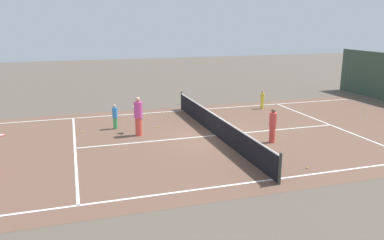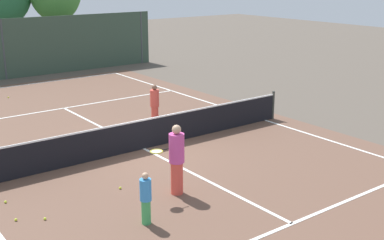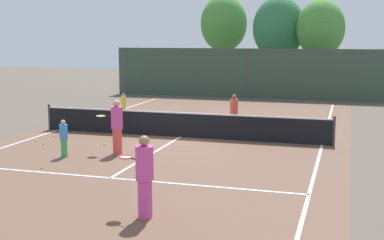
# 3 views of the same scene
# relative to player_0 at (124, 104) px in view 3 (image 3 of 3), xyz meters

# --- Properties ---
(ground_plane) EXTENTS (80.00, 80.00, 0.00)m
(ground_plane) POSITION_rel_player_0_xyz_m (4.58, -4.81, -0.57)
(ground_plane) COLOR brown
(court_surface) EXTENTS (13.00, 25.00, 0.01)m
(court_surface) POSITION_rel_player_0_xyz_m (4.58, -4.81, -0.57)
(court_surface) COLOR brown
(court_surface) RESTS_ON ground_plane
(tennis_net) EXTENTS (11.90, 0.10, 1.10)m
(tennis_net) POSITION_rel_player_0_xyz_m (4.58, -4.81, -0.06)
(tennis_net) COLOR #333833
(tennis_net) RESTS_ON ground_plane
(perimeter_fence) EXTENTS (18.00, 0.12, 3.20)m
(perimeter_fence) POSITION_rel_player_0_xyz_m (4.58, 9.19, 1.03)
(perimeter_fence) COLOR #384C3D
(perimeter_fence) RESTS_ON ground_plane
(tree_0) EXTENTS (3.20, 2.89, 6.42)m
(tree_0) POSITION_rel_player_0_xyz_m (8.94, 12.30, 3.90)
(tree_0) COLOR brown
(tree_0) RESTS_ON ground_plane
(tree_1) EXTENTS (3.54, 3.07, 7.06)m
(tree_1) POSITION_rel_player_0_xyz_m (1.60, 15.17, 4.33)
(tree_1) COLOR brown
(tree_1) RESTS_ON ground_plane
(tree_2) EXTENTS (3.65, 2.95, 6.75)m
(tree_2) POSITION_rel_player_0_xyz_m (6.00, 13.34, 3.96)
(tree_2) COLOR brown
(tree_2) RESTS_ON ground_plane
(player_0) EXTENTS (0.24, 0.24, 1.12)m
(player_0) POSITION_rel_player_0_xyz_m (0.00, 0.00, 0.00)
(player_0) COLOR yellow
(player_0) RESTS_ON ground_plane
(player_1) EXTENTS (0.27, 0.27, 1.25)m
(player_1) POSITION_rel_player_0_xyz_m (1.94, -9.19, 0.06)
(player_1) COLOR #3FA559
(player_1) RESTS_ON ground_plane
(player_2) EXTENTS (0.33, 0.33, 1.55)m
(player_2) POSITION_rel_player_0_xyz_m (6.32, -2.79, 0.22)
(player_2) COLOR #E54C3F
(player_2) RESTS_ON ground_plane
(player_3) EXTENTS (0.96, 0.40, 1.85)m
(player_3) POSITION_rel_player_0_xyz_m (3.44, -8.27, 0.38)
(player_3) COLOR #E54C3F
(player_3) RESTS_ON ground_plane
(player_4) EXTENTS (0.96, 0.66, 1.85)m
(player_4) POSITION_rel_player_0_xyz_m (6.73, -13.95, 0.38)
(player_4) COLOR #D14799
(player_4) RESTS_ON ground_plane
(tennis_ball_0) EXTENTS (0.07, 0.07, 0.07)m
(tennis_ball_0) POSITION_rel_player_0_xyz_m (2.40, -7.15, -0.54)
(tennis_ball_0) COLOR #CCE533
(tennis_ball_0) RESTS_ON ground_plane
(tennis_ball_1) EXTENTS (0.07, 0.07, 0.07)m
(tennis_ball_1) POSITION_rel_player_0_xyz_m (9.54, -3.11, -0.54)
(tennis_ball_1) COLOR #CCE533
(tennis_ball_1) RESTS_ON ground_plane
(tennis_ball_2) EXTENTS (0.07, 0.07, 0.07)m
(tennis_ball_2) POSITION_rel_player_0_xyz_m (-0.84, 5.86, -0.54)
(tennis_ball_2) COLOR #CCE533
(tennis_ball_2) RESTS_ON ground_plane
(tennis_ball_3) EXTENTS (0.07, 0.07, 0.07)m
(tennis_ball_3) POSITION_rel_player_0_xyz_m (-0.56, -2.11, -0.54)
(tennis_ball_3) COLOR #CCE533
(tennis_ball_3) RESTS_ON ground_plane
(tennis_ball_4) EXTENTS (0.07, 0.07, 0.07)m
(tennis_ball_4) POSITION_rel_player_0_xyz_m (0.15, -7.64, -0.54)
(tennis_ball_4) COLOR #CCE533
(tennis_ball_4) RESTS_ON ground_plane
(tennis_ball_5) EXTENTS (0.07, 0.07, 0.07)m
(tennis_ball_5) POSITION_rel_player_0_xyz_m (-0.41, -7.29, -0.54)
(tennis_ball_5) COLOR #CCE533
(tennis_ball_5) RESTS_ON ground_plane
(tennis_ball_6) EXTENTS (0.07, 0.07, 0.07)m
(tennis_ball_6) POSITION_rel_player_0_xyz_m (2.10, -10.80, -0.54)
(tennis_ball_6) COLOR #CCE533
(tennis_ball_6) RESTS_ON ground_plane
(tennis_ball_7) EXTENTS (0.07, 0.07, 0.07)m
(tennis_ball_7) POSITION_rel_player_0_xyz_m (-0.30, -6.18, -0.54)
(tennis_ball_7) COLOR #CCE533
(tennis_ball_7) RESTS_ON ground_plane
(tennis_ball_8) EXTENTS (0.07, 0.07, 0.07)m
(tennis_ball_8) POSITION_rel_player_0_xyz_m (3.29, 4.85, -0.54)
(tennis_ball_8) COLOR #CCE533
(tennis_ball_8) RESTS_ON ground_plane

